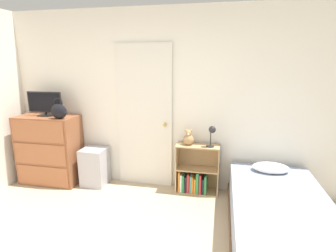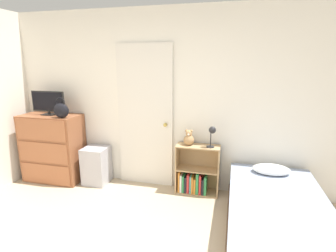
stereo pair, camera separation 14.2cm
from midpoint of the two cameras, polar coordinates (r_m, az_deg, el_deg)
wall_back at (r=3.76m, az=0.57°, el=5.42°), size 10.00×0.06×2.55m
door_closed at (r=3.83m, az=-3.92°, el=1.95°), size 0.83×0.09×2.08m
dresser at (r=4.44m, az=-22.89°, el=-4.40°), size 0.90×0.46×1.04m
tv at (r=4.31m, az=-23.79°, el=4.71°), size 0.54×0.16×0.36m
handbag at (r=4.00m, az=-21.31°, el=3.21°), size 0.24×0.12×0.30m
storage_bin at (r=4.19m, az=-14.34°, el=-8.26°), size 0.35×0.36×0.56m
bookshelf at (r=3.81m, az=7.04°, el=-10.65°), size 0.60×0.25×0.70m
teddy_bear at (r=3.63m, az=5.68°, el=-2.71°), size 0.15×0.15×0.22m
desk_lamp at (r=3.53m, az=10.71°, el=-1.41°), size 0.12×0.12×0.29m
bed at (r=3.12m, az=23.93°, el=-18.18°), size 1.01×1.92×0.57m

